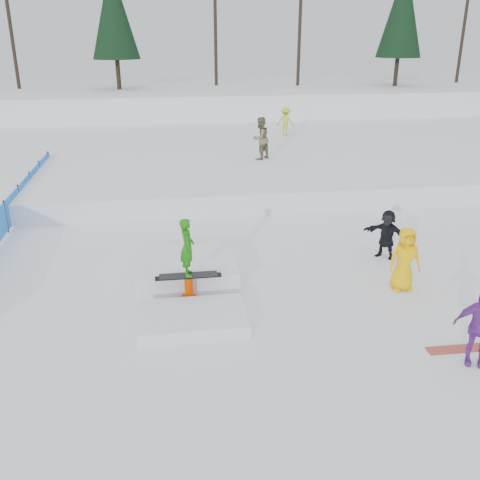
{
  "coord_description": "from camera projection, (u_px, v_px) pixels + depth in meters",
  "views": [
    {
      "loc": [
        -1.42,
        -10.77,
        6.15
      ],
      "look_at": [
        0.5,
        2.0,
        1.1
      ],
      "focal_mm": 40.0,
      "sensor_mm": 36.0,
      "label": 1
    }
  ],
  "objects": [
    {
      "name": "ground",
      "position": [
        232.0,
        316.0,
        12.36
      ],
      "size": [
        120.0,
        120.0,
        0.0
      ],
      "primitive_type": "plane",
      "color": "white"
    },
    {
      "name": "walker_ygreen",
      "position": [
        286.0,
        122.0,
        29.21
      ],
      "size": [
        1.13,
        0.95,
        1.51
      ],
      "primitive_type": "imported",
      "rotation": [
        0.0,
        0.0,
        2.66
      ],
      "color": "#BACA24",
      "rests_on": "snow_midrise"
    },
    {
      "name": "snow_midrise",
      "position": [
        189.0,
        154.0,
        26.95
      ],
      "size": [
        50.0,
        18.0,
        0.8
      ],
      "primitive_type": "cube",
      "color": "white",
      "rests_on": "ground"
    },
    {
      "name": "walker_olive",
      "position": [
        260.0,
        138.0,
        23.68
      ],
      "size": [
        1.15,
        1.12,
        1.87
      ],
      "primitive_type": "imported",
      "rotation": [
        0.0,
        0.0,
        3.81
      ],
      "color": "brown",
      "rests_on": "snow_midrise"
    },
    {
      "name": "loose_board_red",
      "position": [
        460.0,
        349.0,
        11.07
      ],
      "size": [
        1.4,
        0.29,
        0.03
      ],
      "primitive_type": "cube",
      "rotation": [
        0.0,
        0.0,
        -0.01
      ],
      "color": "#A53F2F",
      "rests_on": "ground"
    },
    {
      "name": "treeline",
      "position": [
        265.0,
        11.0,
        36.55
      ],
      "size": [
        40.24,
        4.22,
        10.5
      ],
      "color": "black",
      "rests_on": "snow_berm"
    },
    {
      "name": "spectator_purple",
      "position": [
        479.0,
        327.0,
        10.33
      ],
      "size": [
        1.04,
        0.77,
        1.64
      ],
      "primitive_type": "imported",
      "rotation": [
        0.0,
        0.0,
        -0.44
      ],
      "color": "purple",
      "rests_on": "ground"
    },
    {
      "name": "snow_berm",
      "position": [
        177.0,
        103.0,
        39.55
      ],
      "size": [
        60.0,
        14.0,
        2.4
      ],
      "primitive_type": "cube",
      "color": "white",
      "rests_on": "ground"
    },
    {
      "name": "jib_rail_feature",
      "position": [
        187.0,
        279.0,
        13.54
      ],
      "size": [
        2.6,
        4.4,
        2.11
      ],
      "color": "white",
      "rests_on": "ground"
    },
    {
      "name": "spectator_yellow",
      "position": [
        405.0,
        259.0,
        13.4
      ],
      "size": [
        0.82,
        0.55,
        1.65
      ],
      "primitive_type": "imported",
      "rotation": [
        0.0,
        0.0,
        -0.04
      ],
      "color": "#FCC003",
      "rests_on": "ground"
    },
    {
      "name": "safety_fence",
      "position": [
        6.0,
        217.0,
        17.33
      ],
      "size": [
        0.05,
        16.0,
        1.1
      ],
      "color": "blue",
      "rests_on": "ground"
    },
    {
      "name": "spectator_dark",
      "position": [
        387.0,
        234.0,
        15.36
      ],
      "size": [
        1.26,
        1.21,
        1.43
      ],
      "primitive_type": "imported",
      "rotation": [
        0.0,
        0.0,
        -0.75
      ],
      "color": "black",
      "rests_on": "ground"
    }
  ]
}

